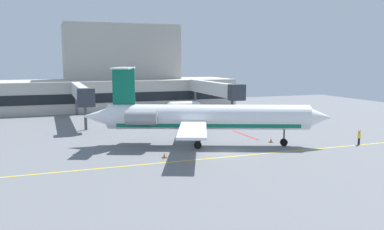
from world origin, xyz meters
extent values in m
cube|color=slate|center=(0.00, 0.00, -0.05)|extent=(120.00, 120.00, 0.10)
cube|color=yellow|center=(0.00, -1.92, 0.00)|extent=(108.00, 0.24, 0.01)
cube|color=red|center=(7.30, 8.79, 0.00)|extent=(0.30, 8.00, 0.01)
cube|color=#B7B2A8|center=(-7.95, 46.86, 3.09)|extent=(58.48, 13.73, 6.19)
cube|color=#A8A49A|center=(-2.15, 50.30, 12.17)|extent=(24.94, 9.61, 11.96)
cube|color=black|center=(-7.95, 39.95, 2.94)|extent=(56.14, 0.12, 1.89)
cube|color=silver|center=(11.04, 29.98, 5.12)|extent=(1.40, 20.04, 2.40)
cube|color=#2D333D|center=(11.04, 19.06, 5.12)|extent=(2.40, 2.00, 2.64)
cylinder|color=#4C4C51|center=(11.04, 38.50, 1.96)|extent=(0.44, 0.44, 3.92)
cylinder|color=#4C4C51|center=(11.04, 20.76, 1.96)|extent=(0.44, 0.44, 3.92)
cube|color=silver|center=(-13.13, 30.01, 5.02)|extent=(1.40, 19.99, 2.40)
cube|color=#2D333D|center=(-13.13, 19.11, 5.02)|extent=(2.40, 2.00, 2.64)
cylinder|color=#4C4C51|center=(-13.13, 38.50, 1.91)|extent=(0.44, 0.44, 3.82)
cylinder|color=#4C4C51|center=(-13.13, 20.81, 1.91)|extent=(0.44, 0.44, 3.82)
cylinder|color=white|center=(-0.18, 4.25, 3.54)|extent=(23.75, 11.85, 3.01)
cube|color=#0C664C|center=(-0.18, 4.25, 2.71)|extent=(21.37, 10.67, 0.54)
cone|color=white|center=(12.12, -0.67, 3.54)|extent=(4.17, 3.97, 2.95)
cone|color=white|center=(-12.75, 9.28, 3.54)|extent=(4.58, 3.83, 2.56)
cube|color=white|center=(0.68, 10.95, 3.09)|extent=(6.44, 10.44, 0.28)
cube|color=white|center=(-4.18, -1.20, 3.09)|extent=(6.44, 10.44, 0.28)
cylinder|color=gray|center=(-6.54, 9.35, 3.76)|extent=(3.97, 2.88, 1.66)
cylinder|color=gray|center=(-8.30, 4.94, 3.76)|extent=(3.97, 2.88, 1.66)
cube|color=#0C664C|center=(-9.68, 8.05, 7.24)|extent=(2.60, 1.23, 4.40)
cube|color=white|center=(-9.68, 8.05, 9.44)|extent=(3.75, 5.25, 0.20)
cylinder|color=#3F3F44|center=(8.42, 0.81, 1.47)|extent=(0.20, 0.20, 1.58)
cylinder|color=black|center=(8.42, 0.81, 0.45)|extent=(0.97, 0.66, 0.90)
cylinder|color=#3F3F44|center=(-0.58, 6.52, 1.47)|extent=(0.20, 0.20, 1.58)
cylinder|color=black|center=(-0.58, 6.52, 0.45)|extent=(0.97, 0.66, 0.90)
cylinder|color=#3F3F44|center=(-2.04, 2.89, 1.47)|extent=(0.20, 0.20, 1.58)
cylinder|color=black|center=(-2.04, 2.89, 0.45)|extent=(0.97, 0.66, 0.90)
cube|color=#E5B20C|center=(0.56, 18.87, 0.68)|extent=(2.96, 3.61, 0.65)
cube|color=#C3970A|center=(0.18, 19.66, 1.49)|extent=(1.98, 1.83, 0.97)
cylinder|color=black|center=(-0.71, 19.48, 0.35)|extent=(0.56, 0.75, 0.70)
cylinder|color=black|center=(0.87, 20.25, 0.35)|extent=(0.56, 0.75, 0.70)
cylinder|color=black|center=(0.25, 17.49, 0.35)|extent=(0.56, 0.75, 0.70)
cylinder|color=black|center=(1.84, 18.26, 0.35)|extent=(0.56, 0.75, 0.70)
cube|color=#1E4CB2|center=(12.14, 20.01, 0.60)|extent=(4.39, 3.65, 0.50)
cube|color=#1A4197|center=(13.12, 20.66, 1.35)|extent=(2.20, 2.13, 1.00)
cylinder|color=black|center=(12.92, 21.49, 0.35)|extent=(0.74, 0.62, 0.70)
cylinder|color=black|center=(13.81, 20.15, 0.35)|extent=(0.74, 0.62, 0.70)
cylinder|color=black|center=(10.47, 19.88, 0.35)|extent=(0.74, 0.62, 0.70)
cylinder|color=black|center=(11.35, 18.53, 0.35)|extent=(0.74, 0.62, 0.70)
cube|color=#1E4CB2|center=(-7.23, 22.01, 0.69)|extent=(1.82, 4.06, 0.69)
cube|color=#1A4197|center=(-7.17, 23.12, 1.65)|extent=(1.52, 1.67, 1.23)
cylinder|color=black|center=(-7.94, 23.45, 0.35)|extent=(0.32, 0.72, 0.70)
cylinder|color=black|center=(-6.36, 23.35, 0.35)|extent=(0.32, 0.72, 0.70)
cylinder|color=black|center=(-8.11, 20.67, 0.35)|extent=(0.32, 0.72, 0.70)
cylinder|color=black|center=(-6.53, 20.58, 0.35)|extent=(0.32, 0.72, 0.70)
cylinder|color=white|center=(6.66, 33.07, 1.39)|extent=(5.16, 2.68, 2.07)
sphere|color=white|center=(9.11, 32.76, 1.39)|extent=(2.03, 2.03, 2.03)
sphere|color=white|center=(4.21, 33.38, 1.39)|extent=(2.03, 2.03, 2.03)
cube|color=#59595B|center=(5.18, 33.07, 0.17)|extent=(0.60, 1.86, 0.35)
cube|color=#59595B|center=(8.14, 33.07, 0.17)|extent=(0.60, 1.86, 0.35)
cylinder|color=#191E33|center=(17.63, -1.63, 0.40)|extent=(0.18, 0.18, 0.80)
cylinder|color=#191E33|center=(17.56, -1.82, 0.40)|extent=(0.18, 0.18, 0.80)
cylinder|color=yellow|center=(17.60, -1.73, 1.11)|extent=(0.34, 0.34, 0.63)
sphere|color=tan|center=(17.60, -1.73, 1.55)|extent=(0.24, 0.24, 0.24)
cylinder|color=yellow|center=(17.67, -1.52, 1.49)|extent=(0.21, 0.40, 0.50)
cylinder|color=#F2590C|center=(17.67, -1.52, 1.71)|extent=(0.06, 0.06, 0.28)
cylinder|color=yellow|center=(17.53, -1.94, 1.49)|extent=(0.21, 0.40, 0.50)
cylinder|color=#F2590C|center=(17.53, -1.94, 1.71)|extent=(0.06, 0.06, 0.28)
cone|color=orange|center=(8.10, 3.23, 0.28)|extent=(0.36, 0.36, 0.55)
cube|color=black|center=(8.10, 3.23, 0.02)|extent=(0.47, 0.47, 0.04)
cone|color=orange|center=(-6.98, 0.00, 0.28)|extent=(0.36, 0.36, 0.55)
cube|color=black|center=(-6.98, 0.00, 0.02)|extent=(0.47, 0.47, 0.04)
camera|label=1|loc=(-18.70, -40.55, 10.42)|focal=37.68mm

